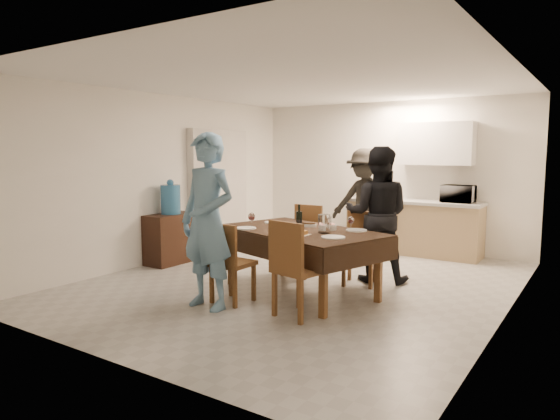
% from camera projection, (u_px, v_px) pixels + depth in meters
% --- Properties ---
extents(floor, '(5.00, 6.00, 0.02)m').
position_uv_depth(floor, '(301.00, 282.00, 6.59)').
color(floor, '#A5A5A1').
rests_on(floor, ground).
extents(ceiling, '(5.00, 6.00, 0.02)m').
position_uv_depth(ceiling, '(302.00, 81.00, 6.28)').
color(ceiling, white).
rests_on(ceiling, wall_back).
extents(wall_back, '(5.00, 0.02, 2.60)m').
position_uv_depth(wall_back, '(388.00, 175.00, 8.92)').
color(wall_back, white).
rests_on(wall_back, floor).
extents(wall_front, '(5.00, 0.02, 2.60)m').
position_uv_depth(wall_front, '(105.00, 205.00, 3.95)').
color(wall_front, white).
rests_on(wall_front, floor).
extents(wall_left, '(0.02, 6.00, 2.60)m').
position_uv_depth(wall_left, '(165.00, 179.00, 7.81)').
color(wall_left, white).
rests_on(wall_left, floor).
extents(wall_right, '(0.02, 6.00, 2.60)m').
position_uv_depth(wall_right, '(512.00, 193.00, 5.06)').
color(wall_right, white).
rests_on(wall_right, floor).
extents(stub_partition, '(0.15, 1.40, 2.10)m').
position_uv_depth(stub_partition, '(219.00, 190.00, 8.79)').
color(stub_partition, silver).
rests_on(stub_partition, floor).
extents(kitchen_base_cabinet, '(2.20, 0.60, 0.86)m').
position_uv_depth(kitchen_base_cabinet, '(413.00, 228.00, 8.43)').
color(kitchen_base_cabinet, tan).
rests_on(kitchen_base_cabinet, floor).
extents(kitchen_worktop, '(2.24, 0.64, 0.05)m').
position_uv_depth(kitchen_worktop, '(414.00, 202.00, 8.37)').
color(kitchen_worktop, '#B3B2AD').
rests_on(kitchen_worktop, kitchen_base_cabinet).
extents(upper_cabinet, '(1.20, 0.34, 0.70)m').
position_uv_depth(upper_cabinet, '(436.00, 144.00, 8.21)').
color(upper_cabinet, white).
rests_on(upper_cabinet, wall_back).
extents(dining_table, '(2.26, 1.71, 0.78)m').
position_uv_depth(dining_table, '(300.00, 233.00, 6.03)').
color(dining_table, black).
rests_on(dining_table, floor).
extents(chair_near_left, '(0.43, 0.43, 0.50)m').
position_uv_depth(chair_near_left, '(228.00, 255.00, 5.61)').
color(chair_near_left, brown).
rests_on(chair_near_left, floor).
extents(chair_near_right, '(0.55, 0.56, 0.55)m').
position_uv_depth(chair_near_right, '(295.00, 259.00, 5.10)').
color(chair_near_right, brown).
rests_on(chair_near_right, floor).
extents(chair_far_left, '(0.45, 0.45, 0.53)m').
position_uv_depth(chair_far_left, '(297.00, 234.00, 6.84)').
color(chair_far_left, brown).
rests_on(chair_far_left, floor).
extents(chair_far_right, '(0.51, 0.52, 0.51)m').
position_uv_depth(chair_far_right, '(357.00, 242.00, 6.35)').
color(chair_far_right, brown).
rests_on(chair_far_right, floor).
extents(console, '(0.41, 0.83, 0.77)m').
position_uv_depth(console, '(172.00, 238.00, 7.72)').
color(console, '#321C10').
rests_on(console, floor).
extents(water_jug, '(0.30, 0.30, 0.45)m').
position_uv_depth(water_jug, '(171.00, 199.00, 7.65)').
color(water_jug, teal).
rests_on(water_jug, console).
extents(wine_bottle, '(0.08, 0.08, 0.30)m').
position_uv_depth(wine_bottle, '(299.00, 217.00, 6.08)').
color(wine_bottle, black).
rests_on(wine_bottle, dining_table).
extents(water_pitcher, '(0.14, 0.14, 0.21)m').
position_uv_depth(water_pitcher, '(324.00, 224.00, 5.78)').
color(water_pitcher, white).
rests_on(water_pitcher, dining_table).
extents(savoury_tart, '(0.39, 0.30, 0.05)m').
position_uv_depth(savoury_tart, '(291.00, 233.00, 5.66)').
color(savoury_tart, '#AB7632').
rests_on(savoury_tart, dining_table).
extents(salad_bowl, '(0.17, 0.17, 0.07)m').
position_uv_depth(salad_bowl, '(329.00, 227.00, 6.01)').
color(salad_bowl, white).
rests_on(salad_bowl, dining_table).
extents(mushroom_dish, '(0.20, 0.20, 0.03)m').
position_uv_depth(mushroom_dish, '(309.00, 225.00, 6.29)').
color(mushroom_dish, white).
rests_on(mushroom_dish, dining_table).
extents(wine_glass_a, '(0.09, 0.09, 0.20)m').
position_uv_depth(wine_glass_a, '(252.00, 221.00, 6.11)').
color(wine_glass_a, white).
rests_on(wine_glass_a, dining_table).
extents(wine_glass_b, '(0.08, 0.08, 0.18)m').
position_uv_depth(wine_glass_b, '(351.00, 224.00, 5.92)').
color(wine_glass_b, white).
rests_on(wine_glass_b, dining_table).
extents(wine_glass_c, '(0.08, 0.08, 0.17)m').
position_uv_depth(wine_glass_c, '(299.00, 219.00, 6.38)').
color(wine_glass_c, white).
rests_on(wine_glass_c, dining_table).
extents(plate_near_left, '(0.25, 0.25, 0.01)m').
position_uv_depth(plate_near_left, '(246.00, 228.00, 6.11)').
color(plate_near_left, white).
rests_on(plate_near_left, dining_table).
extents(plate_near_right, '(0.27, 0.27, 0.02)m').
position_uv_depth(plate_near_right, '(333.00, 237.00, 5.45)').
color(plate_near_right, white).
rests_on(plate_near_right, dining_table).
extents(plate_far_left, '(0.24, 0.24, 0.01)m').
position_uv_depth(plate_far_left, '(273.00, 222.00, 6.61)').
color(plate_far_left, white).
rests_on(plate_far_left, dining_table).
extents(plate_far_right, '(0.25, 0.25, 0.01)m').
position_uv_depth(plate_far_right, '(356.00, 230.00, 5.95)').
color(plate_far_right, white).
rests_on(plate_far_right, dining_table).
extents(microwave, '(0.50, 0.34, 0.28)m').
position_uv_depth(microwave, '(458.00, 194.00, 7.96)').
color(microwave, white).
rests_on(microwave, kitchen_worktop).
extents(person_near, '(0.72, 0.49, 1.93)m').
position_uv_depth(person_near, '(208.00, 221.00, 5.44)').
color(person_near, '#6392B6').
rests_on(person_near, floor).
extents(person_far, '(1.03, 0.91, 1.79)m').
position_uv_depth(person_far, '(377.00, 214.00, 6.58)').
color(person_far, black).
rests_on(person_far, floor).
extents(person_kitchen, '(1.15, 0.66, 1.77)m').
position_uv_depth(person_kitchen, '(364.00, 201.00, 8.38)').
color(person_kitchen, black).
rests_on(person_kitchen, floor).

